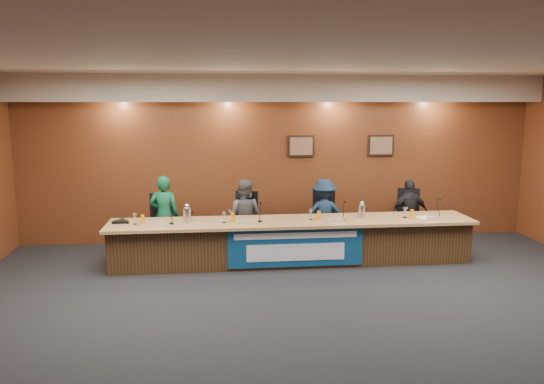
{
  "coord_description": "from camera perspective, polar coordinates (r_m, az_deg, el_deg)",
  "views": [
    {
      "loc": [
        -1.28,
        -6.22,
        2.71
      ],
      "look_at": [
        -0.33,
        2.5,
        1.21
      ],
      "focal_mm": 35.0,
      "sensor_mm": 36.0,
      "label": 1
    }
  ],
  "objects": [
    {
      "name": "dais_top",
      "position": [
        8.89,
        2.23,
        -3.19
      ],
      "size": [
        6.1,
        0.95,
        0.05
      ],
      "primitive_type": "cube",
      "color": "#A87C4C",
      "rests_on": "dais_body"
    },
    {
      "name": "office_chair_a",
      "position": [
        9.74,
        -11.42,
        -3.71
      ],
      "size": [
        0.61,
        0.61,
        0.08
      ],
      "primitive_type": "cube",
      "rotation": [
        0.0,
        0.0,
        0.33
      ],
      "color": "black",
      "rests_on": "floor"
    },
    {
      "name": "carafe_right",
      "position": [
        9.16,
        9.61,
        -2.06
      ],
      "size": [
        0.12,
        0.12,
        0.22
      ],
      "primitive_type": "cylinder",
      "color": "silver",
      "rests_on": "dais_top"
    },
    {
      "name": "banner",
      "position": [
        8.62,
        2.57,
        -5.97
      ],
      "size": [
        2.2,
        0.02,
        0.65
      ],
      "primitive_type": "cube",
      "color": "navy",
      "rests_on": "dais_body"
    },
    {
      "name": "microphone_d",
      "position": [
        9.51,
        17.29,
        -2.56
      ],
      "size": [
        0.07,
        0.07,
        0.02
      ],
      "primitive_type": "cylinder",
      "color": "black",
      "rests_on": "dais_top"
    },
    {
      "name": "juice_glass_d",
      "position": [
        9.3,
        14.82,
        -2.3
      ],
      "size": [
        0.06,
        0.06,
        0.15
      ],
      "primitive_type": "cylinder",
      "color": "orange",
      "rests_on": "dais_top"
    },
    {
      "name": "nameplate_d",
      "position": [
        9.24,
        16.97,
        -2.67
      ],
      "size": [
        0.24,
        0.08,
        0.1
      ],
      "primitive_type": "cube",
      "rotation": [
        0.31,
        0.0,
        0.0
      ],
      "color": "white",
      "rests_on": "dais_top"
    },
    {
      "name": "office_chair_b",
      "position": [
        9.71,
        -3.03,
        -3.57
      ],
      "size": [
        0.6,
        0.6,
        0.08
      ],
      "primitive_type": "cube",
      "rotation": [
        0.0,
        0.0,
        -0.31
      ],
      "color": "black",
      "rests_on": "floor"
    },
    {
      "name": "office_chair_d",
      "position": [
        10.34,
        14.31,
        -3.04
      ],
      "size": [
        0.63,
        0.63,
        0.08
      ],
      "primitive_type": "cube",
      "rotation": [
        0.0,
        0.0,
        -0.41
      ],
      "color": "black",
      "rests_on": "floor"
    },
    {
      "name": "wall_photo_left",
      "position": [
        10.36,
        3.15,
        4.95
      ],
      "size": [
        0.52,
        0.04,
        0.42
      ],
      "primitive_type": "cube",
      "color": "black",
      "rests_on": "wall_back"
    },
    {
      "name": "juice_glass_c",
      "position": [
        8.93,
        5.05,
        -2.51
      ],
      "size": [
        0.06,
        0.06,
        0.15
      ],
      "primitive_type": "cylinder",
      "color": "orange",
      "rests_on": "dais_top"
    },
    {
      "name": "water_glass_c",
      "position": [
        8.9,
        4.2,
        -2.43
      ],
      "size": [
        0.08,
        0.08,
        0.18
      ],
      "primitive_type": "cylinder",
      "color": "silver",
      "rests_on": "dais_top"
    },
    {
      "name": "panelist_c",
      "position": [
        9.76,
        5.6,
        -2.44
      ],
      "size": [
        0.86,
        0.5,
        1.32
      ],
      "primitive_type": "imported",
      "rotation": [
        0.0,
        0.0,
        3.13
      ],
      "color": "#12263C",
      "rests_on": "floor"
    },
    {
      "name": "panelist_d",
      "position": [
        10.22,
        14.54,
        -2.26
      ],
      "size": [
        0.79,
        0.41,
        1.29
      ],
      "primitive_type": "imported",
      "rotation": [
        0.0,
        0.0,
        3.27
      ],
      "color": "black",
      "rests_on": "floor"
    },
    {
      "name": "speakerphone",
      "position": [
        9.01,
        -15.92,
        -3.07
      ],
      "size": [
        0.32,
        0.32,
        0.05
      ],
      "primitive_type": "cylinder",
      "color": "black",
      "rests_on": "dais_top"
    },
    {
      "name": "nameplate_b",
      "position": [
        8.56,
        -2.86,
        -3.22
      ],
      "size": [
        0.24,
        0.08,
        0.1
      ],
      "primitive_type": "cube",
      "rotation": [
        0.31,
        0.0,
        0.0
      ],
      "color": "white",
      "rests_on": "dais_top"
    },
    {
      "name": "ceiling",
      "position": [
        6.37,
        5.57,
        14.08
      ],
      "size": [
        10.0,
        8.0,
        0.04
      ],
      "primitive_type": "cube",
      "color": "silver",
      "rests_on": "wall_back"
    },
    {
      "name": "juice_glass_a",
      "position": [
        8.84,
        -13.75,
        -2.88
      ],
      "size": [
        0.06,
        0.06,
        0.15
      ],
      "primitive_type": "cylinder",
      "color": "orange",
      "rests_on": "dais_top"
    },
    {
      "name": "panelist_a",
      "position": [
        9.59,
        -11.52,
        -2.48
      ],
      "size": [
        0.55,
        0.38,
        1.43
      ],
      "primitive_type": "imported",
      "rotation": [
        0.0,
        0.0,
        3.07
      ],
      "color": "#0E5130",
      "rests_on": "floor"
    },
    {
      "name": "floor",
      "position": [
        6.9,
        5.12,
        -13.44
      ],
      "size": [
        10.0,
        10.0,
        0.0
      ],
      "primitive_type": "plane",
      "color": "black",
      "rests_on": "ground"
    },
    {
      "name": "wall_back",
      "position": [
        10.36,
        0.92,
        3.57
      ],
      "size": [
        10.0,
        0.04,
        3.2
      ],
      "primitive_type": "cube",
      "color": "#5E2E17",
      "rests_on": "floor"
    },
    {
      "name": "panelist_b",
      "position": [
        9.57,
        -3.01,
        -2.6
      ],
      "size": [
        0.8,
        0.72,
        1.34
      ],
      "primitive_type": "imported",
      "rotation": [
        0.0,
        0.0,
        2.74
      ],
      "color": "#515055",
      "rests_on": "floor"
    },
    {
      "name": "microphone_b",
      "position": [
        8.74,
        -1.31,
        -3.17
      ],
      "size": [
        0.07,
        0.07,
        0.02
      ],
      "primitive_type": "cylinder",
      "color": "black",
      "rests_on": "dais_top"
    },
    {
      "name": "juice_glass_b",
      "position": [
        8.74,
        -4.23,
        -2.76
      ],
      "size": [
        0.06,
        0.06,
        0.15
      ],
      "primitive_type": "cylinder",
      "color": "orange",
      "rests_on": "dais_top"
    },
    {
      "name": "microphone_a",
      "position": [
        8.73,
        -10.76,
        -3.35
      ],
      "size": [
        0.07,
        0.07,
        0.02
      ],
      "primitive_type": "cylinder",
      "color": "black",
      "rests_on": "dais_top"
    },
    {
      "name": "paper_stack",
      "position": [
        9.4,
        16.17,
        -2.68
      ],
      "size": [
        0.26,
        0.33,
        0.01
      ],
      "primitive_type": "cube",
      "rotation": [
        0.0,
        0.0,
        0.14
      ],
      "color": "white",
      "rests_on": "dais_top"
    },
    {
      "name": "water_glass_b",
      "position": [
        8.7,
        -5.2,
        -2.74
      ],
      "size": [
        0.08,
        0.08,
        0.18
      ],
      "primitive_type": "cylinder",
      "color": "silver",
      "rests_on": "dais_top"
    },
    {
      "name": "nameplate_c",
      "position": [
        8.79,
        7.0,
        -2.94
      ],
      "size": [
        0.24,
        0.08,
        0.1
      ],
      "primitive_type": "cube",
      "rotation": [
        0.31,
        0.0,
        0.0
      ],
      "color": "white",
      "rests_on": "dais_top"
    },
    {
      "name": "soffit",
      "position": [
        10.05,
        1.12,
        11.09
      ],
      "size": [
        10.0,
        0.5,
        0.5
      ],
      "primitive_type": "cube",
      "color": "beige",
      "rests_on": "wall_back"
    },
    {
      "name": "dais_body",
      "position": [
        9.03,
        2.16,
        -5.44
      ],
      "size": [
        6.0,
        0.8,
        0.7
      ],
      "primitive_type": "cube",
      "color": "#3F2915",
      "rests_on": "floor"
    },
    {
      "name": "office_chair_c",
      "position": [
        9.9,
        5.46,
        -3.35
      ],
      "size": [
        0.59,
        0.59,
        0.08
      ],
      "primitive_type": "cube",
      "rotation": [
        0.0,
        0.0,
        -0.28
      ],
      "color": "black",
      "rests_on": "floor"
    },
    {
      "name": "wall_photo_right",
      "position": [
        10.74,
        11.63,
        4.93
      ],
      "size": [
        0.52,
        0.04,
        0.42
      ],
      "primitive_type": "cube",
      "color": "black",
      "rests_on": "wall_back"
    },
    {
      "name": "carafe_left",
      "position": [
        8.8,
        -9.11,
        -2.46
      ],
      "size": [
        0.13,
        0.13,
        0.24
      ],
      "primitive_type": "cylinder",
      "color": "silver",
      "rests_on": "dais_top"
    },
    {
      "name": "water_glass_d",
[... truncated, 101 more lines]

